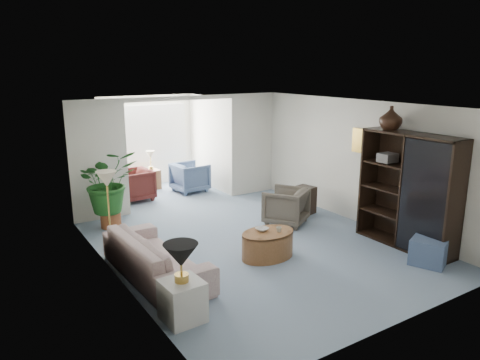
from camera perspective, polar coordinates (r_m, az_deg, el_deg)
floor at (r=8.19m, az=2.29°, el=-8.36°), size 6.00×6.00×0.00m
sunroom_floor at (r=11.60m, az=-9.35°, el=-1.71°), size 2.60×2.60×0.00m
back_pier_left at (r=9.70m, az=-17.37°, el=2.30°), size 1.20×0.12×2.50m
back_pier_right at (r=11.27m, az=1.58°, el=4.53°), size 1.20×0.12×2.50m
back_header at (r=10.19m, az=-7.40°, el=10.19°), size 2.60×0.12×0.10m
window_pane at (r=12.30m, az=-11.62°, el=5.76°), size 2.20×0.02×1.50m
window_blinds at (r=12.27m, az=-11.57°, el=5.74°), size 2.20×0.02×1.50m
framed_picture at (r=9.24m, az=15.42°, el=4.72°), size 0.04×0.50×0.40m
sofa at (r=7.09m, az=-10.57°, el=-9.38°), size 0.98×2.29×0.66m
end_table at (r=5.93m, az=-7.27°, el=-14.86°), size 0.51×0.51×0.53m
table_lamp at (r=5.66m, az=-7.46°, el=-9.39°), size 0.44×0.44×0.30m
floor_lamp at (r=8.09m, az=-16.47°, el=0.11°), size 0.36×0.36×0.28m
coffee_table at (r=7.68m, az=3.51°, el=-8.12°), size 1.14×1.14×0.45m
coffee_bowl at (r=7.64m, az=2.79°, el=-6.22°), size 0.25×0.25×0.05m
coffee_cup at (r=7.59m, az=4.91°, el=-6.24°), size 0.11×0.11×0.09m
wingback_chair at (r=9.27m, az=5.82°, el=-3.29°), size 1.09×1.10×0.73m
side_table_dark at (r=9.94m, az=7.91°, el=-2.57°), size 0.57×0.49×0.59m
entertainment_cabinet at (r=8.42m, az=20.46°, el=-1.32°), size 0.49×1.83×2.03m
cabinet_urn at (r=8.50m, az=18.48°, el=7.43°), size 0.40×0.40×0.42m
ottoman at (r=8.05m, az=22.72°, el=-8.28°), size 0.69×0.69×0.42m
plant_pot at (r=9.43m, az=-15.96°, el=-4.79°), size 0.40×0.40×0.32m
house_plant at (r=9.21m, az=-16.29°, el=-0.17°), size 1.12×0.97×1.25m
sunroom_chair_blue at (r=11.65m, az=-6.32°, el=0.35°), size 0.87×0.85×0.74m
sunroom_chair_maroon at (r=11.09m, az=-13.27°, el=-0.63°), size 0.88×0.86×0.75m
sunroom_table at (r=12.05m, az=-11.09°, el=0.06°), size 0.44×0.35×0.51m
shelf_clutter at (r=8.25m, az=21.14°, el=-0.09°), size 0.30×1.27×1.06m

